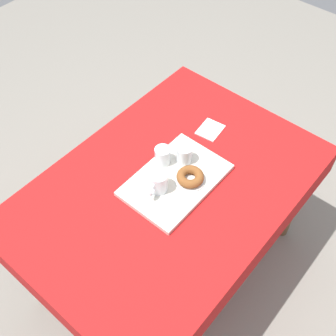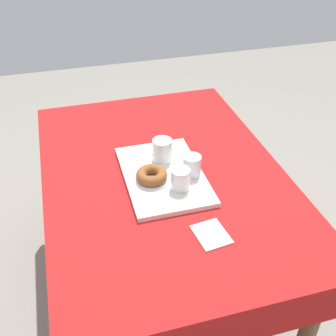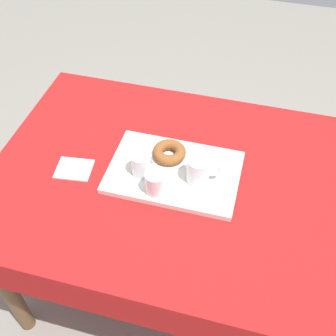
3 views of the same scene
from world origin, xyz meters
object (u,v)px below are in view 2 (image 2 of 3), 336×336
at_px(water_glass_far, 192,167).
at_px(sugar_donut_left, 152,175).
at_px(dining_table, 164,192).
at_px(paper_napkin, 211,234).
at_px(tea_mug_left, 162,151).
at_px(donut_plate_left, 152,180).
at_px(serving_tray, 163,175).
at_px(water_glass_near, 181,180).

xyz_separation_m(water_glass_far, sugar_donut_left, (0.00, 0.16, -0.01)).
xyz_separation_m(dining_table, paper_napkin, (-0.38, -0.06, 0.10)).
distance_m(dining_table, tea_mug_left, 0.18).
bearing_deg(sugar_donut_left, donut_plate_left, 0.00).
distance_m(dining_table, water_glass_far, 0.20).
xyz_separation_m(serving_tray, donut_plate_left, (-0.03, 0.05, 0.01)).
bearing_deg(sugar_donut_left, paper_napkin, -158.38).
bearing_deg(paper_napkin, donut_plate_left, 21.62).
height_order(serving_tray, sugar_donut_left, sugar_donut_left).
bearing_deg(water_glass_far, donut_plate_left, 88.61).
distance_m(water_glass_far, donut_plate_left, 0.16).
relative_size(dining_table, sugar_donut_left, 11.46).
bearing_deg(sugar_donut_left, water_glass_near, -128.41).
height_order(dining_table, serving_tray, serving_tray).
distance_m(serving_tray, paper_napkin, 0.36).
bearing_deg(tea_mug_left, water_glass_far, -145.86).
distance_m(serving_tray, water_glass_far, 0.12).
height_order(dining_table, water_glass_far, water_glass_far).
height_order(water_glass_near, paper_napkin, water_glass_near).
bearing_deg(paper_napkin, tea_mug_left, 6.70).
xyz_separation_m(water_glass_far, donut_plate_left, (0.00, 0.16, -0.03)).
bearing_deg(water_glass_near, donut_plate_left, 51.59).
bearing_deg(tea_mug_left, dining_table, 169.74).
height_order(water_glass_near, sugar_donut_left, water_glass_near).
xyz_separation_m(water_glass_far, paper_napkin, (-0.31, 0.03, -0.06)).
height_order(water_glass_near, donut_plate_left, water_glass_near).
distance_m(sugar_donut_left, paper_napkin, 0.35).
bearing_deg(water_glass_near, tea_mug_left, 5.34).
xyz_separation_m(tea_mug_left, water_glass_near, (-0.20, -0.02, -0.01)).
xyz_separation_m(tea_mug_left, water_glass_far, (-0.13, -0.09, -0.01)).
height_order(tea_mug_left, water_glass_near, tea_mug_left).
xyz_separation_m(tea_mug_left, paper_napkin, (-0.44, -0.05, -0.06)).
bearing_deg(donut_plate_left, water_glass_far, -91.39).
bearing_deg(dining_table, sugar_donut_left, 135.57).
xyz_separation_m(dining_table, water_glass_near, (-0.14, -0.03, 0.16)).
bearing_deg(water_glass_far, sugar_donut_left, 88.61).
bearing_deg(water_glass_far, serving_tray, 71.15).
relative_size(water_glass_far, sugar_donut_left, 0.70).
bearing_deg(donut_plate_left, sugar_donut_left, 0.00).
distance_m(serving_tray, donut_plate_left, 0.07).
distance_m(dining_table, water_glass_near, 0.21).
bearing_deg(serving_tray, water_glass_near, -160.21).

